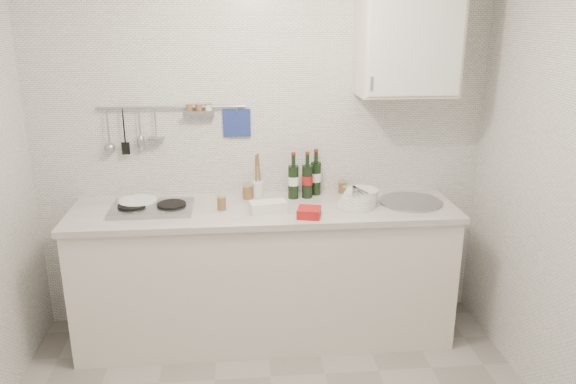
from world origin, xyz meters
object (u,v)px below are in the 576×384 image
object	(u,v)px
wall_cabinet	(408,38)
utensil_crock	(258,187)
plate_stack_sink	(359,198)
plate_stack_hob	(137,204)
wine_bottles	(306,174)

from	to	relation	value
wall_cabinet	utensil_crock	world-z (taller)	wall_cabinet
plate_stack_sink	utensil_crock	size ratio (longest dim) A/B	0.88
plate_stack_hob	wine_bottles	bearing A→B (deg)	6.41
plate_stack_sink	utensil_crock	xyz separation A→B (m)	(-0.64, 0.23, 0.02)
wine_bottles	wall_cabinet	bearing A→B (deg)	-6.73
plate_stack_sink	wine_bottles	distance (m)	0.40
plate_stack_hob	plate_stack_sink	xyz separation A→B (m)	(1.41, -0.10, 0.03)
wall_cabinet	wine_bottles	bearing A→B (deg)	173.27
wall_cabinet	utensil_crock	bearing A→B (deg)	174.87
wall_cabinet	plate_stack_hob	world-z (taller)	wall_cabinet
wall_cabinet	plate_stack_hob	size ratio (longest dim) A/B	2.62
wall_cabinet	plate_stack_hob	xyz separation A→B (m)	(-1.71, -0.05, -1.01)
plate_stack_hob	wine_bottles	xyz separation A→B (m)	(1.09, 0.12, 0.13)
plate_stack_hob	plate_stack_sink	bearing A→B (deg)	-3.97
wall_cabinet	utensil_crock	size ratio (longest dim) A/B	2.30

